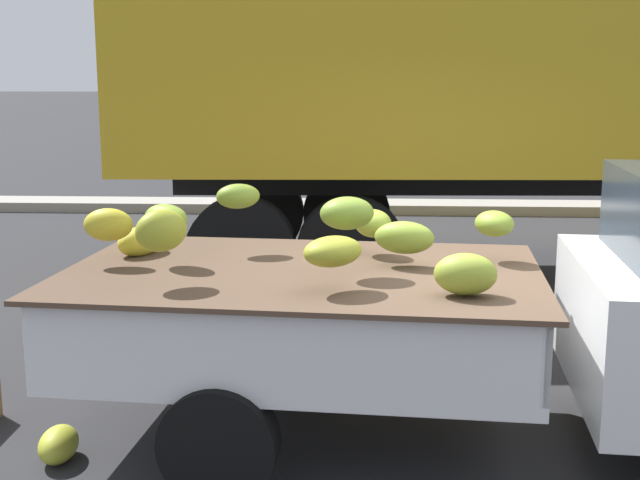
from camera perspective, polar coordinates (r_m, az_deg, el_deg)
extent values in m
plane|color=#28282B|center=(5.53, 12.00, -13.04)|extent=(220.00, 220.00, 0.00)
cube|color=gray|center=(14.13, 6.41, 2.23)|extent=(80.00, 0.80, 0.16)
cube|color=white|center=(5.23, -1.16, -7.38)|extent=(2.86, 1.95, 0.08)
cube|color=white|center=(5.96, 0.06, -2.47)|extent=(2.72, 0.27, 0.44)
cube|color=white|center=(4.36, -2.88, -7.61)|extent=(2.72, 0.27, 0.44)
cube|color=white|center=(5.13, 13.83, -5.05)|extent=(0.19, 1.73, 0.44)
cube|color=white|center=(5.52, -15.09, -3.98)|extent=(0.19, 1.73, 0.44)
cube|color=#B21914|center=(6.00, 0.10, -2.77)|extent=(2.61, 0.23, 0.07)
cube|color=brown|center=(5.10, -1.18, -2.16)|extent=(2.99, 2.08, 0.03)
ellipsoid|color=olive|center=(5.55, -5.55, 2.96)|extent=(0.34, 0.29, 0.16)
ellipsoid|color=#99A129|center=(4.72, -10.66, 0.62)|extent=(0.36, 0.36, 0.24)
ellipsoid|color=olive|center=(5.23, -10.36, 1.48)|extent=(0.39, 0.38, 0.17)
ellipsoid|color=gold|center=(5.31, -14.09, 1.01)|extent=(0.31, 0.20, 0.20)
ellipsoid|color=olive|center=(5.16, 5.70, 0.17)|extent=(0.41, 0.29, 0.20)
ellipsoid|color=#9DA229|center=(4.53, 0.87, -0.77)|extent=(0.43, 0.42, 0.16)
ellipsoid|color=olive|center=(4.89, 1.83, 1.82)|extent=(0.38, 0.34, 0.19)
ellipsoid|color=#8FA632|center=(5.47, 3.59, 1.13)|extent=(0.33, 0.35, 0.18)
ellipsoid|color=gold|center=(5.62, -12.02, -0.08)|extent=(0.34, 0.42, 0.19)
ellipsoid|color=#90A431|center=(4.52, 9.79, -2.27)|extent=(0.35, 0.25, 0.22)
ellipsoid|color=olive|center=(5.38, 11.67, 1.09)|extent=(0.32, 0.34, 0.16)
cylinder|color=black|center=(6.15, -2.95, -7.10)|extent=(0.65, 0.25, 0.64)
cylinder|color=black|center=(4.63, -6.84, -13.49)|extent=(0.65, 0.25, 0.64)
cylinder|color=black|center=(10.63, 1.79, 1.89)|extent=(1.09, 0.34, 1.08)
cylinder|color=black|center=(8.27, 2.14, -0.77)|extent=(1.09, 0.34, 1.08)
cylinder|color=black|center=(10.66, -4.03, 1.89)|extent=(1.09, 0.34, 1.08)
cylinder|color=black|center=(8.31, -5.32, -0.75)|extent=(1.09, 0.34, 1.08)
ellipsoid|color=gold|center=(5.33, -17.22, -13.03)|extent=(0.23, 0.36, 0.21)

